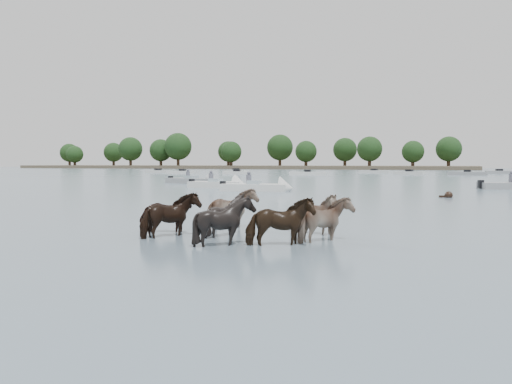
% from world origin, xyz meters
% --- Properties ---
extents(ground, '(400.00, 400.00, 0.00)m').
position_xyz_m(ground, '(0.00, 0.00, 0.00)').
color(ground, slate).
rests_on(ground, ground).
extents(shoreline, '(160.00, 30.00, 1.00)m').
position_xyz_m(shoreline, '(-70.00, 150.00, 0.50)').
color(shoreline, '#4C4233').
rests_on(shoreline, ground).
extents(pony_herd, '(5.87, 4.03, 1.34)m').
position_xyz_m(pony_herd, '(0.33, 1.92, 0.47)').
color(pony_herd, black).
rests_on(pony_herd, ground).
extents(swimming_pony, '(0.72, 0.44, 0.44)m').
position_xyz_m(swimming_pony, '(4.79, 19.87, 0.10)').
color(swimming_pony, black).
rests_on(swimming_pony, ground).
extents(motorboat_a, '(4.73, 1.81, 1.92)m').
position_xyz_m(motorboat_a, '(-11.20, 24.91, 0.23)').
color(motorboat_a, silver).
rests_on(motorboat_a, ground).
extents(motorboat_b, '(5.14, 2.38, 1.92)m').
position_xyz_m(motorboat_b, '(-6.80, 22.07, 0.23)').
color(motorboat_b, silver).
rests_on(motorboat_b, ground).
extents(motorboat_f, '(5.81, 2.42, 1.92)m').
position_xyz_m(motorboat_f, '(-17.12, 31.67, 0.23)').
color(motorboat_f, gray).
rests_on(motorboat_f, ground).
extents(distant_flotilla, '(102.06, 26.49, 0.93)m').
position_xyz_m(distant_flotilla, '(1.07, 74.99, 0.26)').
color(distant_flotilla, silver).
rests_on(distant_flotilla, ground).
extents(treeline, '(151.64, 20.38, 12.30)m').
position_xyz_m(treeline, '(-71.50, 149.10, 6.36)').
color(treeline, '#382619').
rests_on(treeline, ground).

